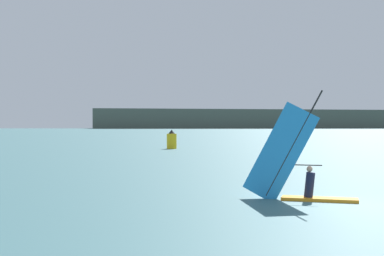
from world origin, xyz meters
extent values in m
plane|color=#386066|center=(0.00, 0.00, 0.00)|extent=(4000.00, 4000.00, 0.00)
cube|color=orange|center=(-1.61, 1.26, 0.06)|extent=(2.80, 1.65, 0.12)
cylinder|color=black|center=(-2.47, 1.59, 2.07)|extent=(1.97, 0.80, 3.93)
cube|color=#268CD8|center=(-2.92, 1.76, 1.72)|extent=(2.68, 1.06, 3.82)
cylinder|color=black|center=(-2.14, 1.46, 1.29)|extent=(1.26, 0.51, 0.04)
cylinder|color=#191E38|center=(-1.94, 1.39, 0.58)|extent=(0.50, 0.45, 0.94)
sphere|color=tan|center=(-1.94, 1.39, 1.15)|extent=(0.22, 0.22, 0.22)
cube|color=#4C564C|center=(361.69, 1008.47, 15.47)|extent=(977.86, 540.15, 30.93)
cylinder|color=yellow|center=(-5.14, 45.02, 0.93)|extent=(1.21, 1.21, 1.86)
cone|color=black|center=(-5.14, 45.02, 2.11)|extent=(0.85, 0.85, 0.50)
camera|label=1|loc=(-7.75, -16.40, 2.69)|focal=46.58mm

